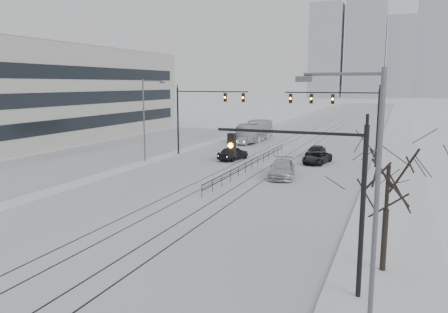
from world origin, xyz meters
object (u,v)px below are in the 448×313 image
sedan_nb_right (282,169)px  sedan_nb_far (316,151)px  box_truck (255,131)px  traffic_mast_near (321,185)px  sedan_sb_outer (245,140)px  sedan_nb_front (317,158)px  bare_tree (388,177)px  sedan_sb_inner (233,153)px

sedan_nb_right → sedan_nb_far: sedan_nb_right is taller
sedan_nb_far → box_truck: size_ratio=0.38×
box_truck → traffic_mast_near: bearing=110.2°
sedan_sb_outer → sedan_nb_right: size_ratio=0.71×
sedan_sb_outer → sedan_nb_front: size_ratio=0.85×
sedan_nb_front → bare_tree: bearing=-63.5°
sedan_nb_front → sedan_nb_far: size_ratio=1.12×
sedan_sb_outer → sedan_nb_right: (10.29, -19.27, 0.15)m
bare_tree → sedan_nb_front: bearing=106.1°
sedan_nb_front → box_truck: (-11.96, 15.41, 0.87)m
sedan_sb_inner → sedan_nb_right: 10.27m
traffic_mast_near → box_truck: traffic_mast_near is taller
sedan_sb_outer → box_truck: (0.09, 4.37, 0.86)m
bare_tree → sedan_nb_right: (-9.45, 18.38, -3.71)m
sedan_nb_right → sedan_sb_inner: bearing=126.7°
sedan_nb_far → traffic_mast_near: bearing=-72.8°
sedan_nb_front → sedan_nb_right: (-1.76, -8.22, 0.15)m
sedan_sb_outer → sedan_nb_far: size_ratio=0.95×
sedan_sb_outer → sedan_nb_front: sedan_sb_outer is taller
traffic_mast_near → sedan_nb_front: traffic_mast_near is taller
box_truck → sedan_sb_outer: bearing=88.1°
sedan_sb_outer → sedan_nb_front: 16.35m
traffic_mast_near → sedan_sb_outer: bearing=113.1°
bare_tree → sedan_sb_outer: (-19.74, 37.65, -3.86)m
sedan_sb_inner → bare_tree: bearing=134.1°
traffic_mast_near → sedan_nb_right: (-7.04, 21.38, -3.78)m
bare_tree → sedan_sb_outer: 42.68m
sedan_sb_inner → sedan_nb_front: size_ratio=1.00×
sedan_nb_far → box_truck: box_truck is taller
sedan_sb_inner → sedan_sb_outer: sedan_sb_inner is taller
traffic_mast_near → sedan_sb_outer: (-17.33, 40.65, -3.93)m
sedan_sb_outer → bare_tree: bearing=117.5°
bare_tree → sedan_nb_far: bare_tree is taller
sedan_nb_front → box_truck: bearing=138.2°
traffic_mast_near → sedan_nb_front: (-5.28, 29.61, -3.93)m
sedan_sb_inner → sedan_nb_right: size_ratio=0.84×
traffic_mast_near → box_truck: size_ratio=0.65×
sedan_sb_inner → sedan_nb_far: sedan_sb_inner is taller
sedan_nb_front → sedan_nb_right: bearing=-91.7°
sedan_nb_far → sedan_nb_front: bearing=-70.9°
traffic_mast_near → sedan_sb_outer: traffic_mast_near is taller
sedan_nb_far → box_truck: (-11.03, 11.13, 0.80)m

